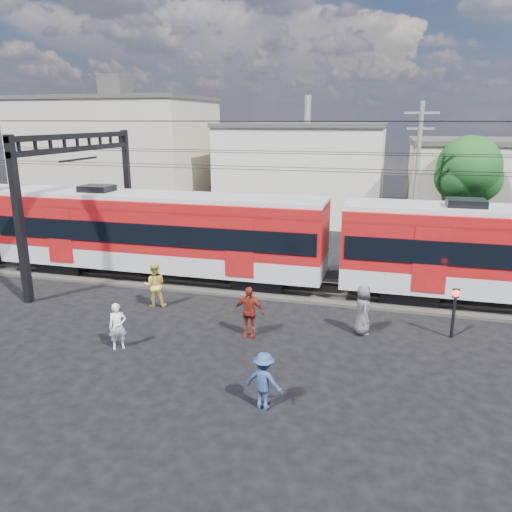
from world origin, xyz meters
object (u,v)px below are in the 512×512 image
Objects in this scene: pedestrian_a at (118,326)px; pedestrian_c at (264,381)px; commuter_train at (163,231)px; crossing_signal at (455,304)px.

pedestrian_a is 6.11m from pedestrian_c.
commuter_train reaches higher than pedestrian_c.
crossing_signal is (12.87, -3.68, -1.12)m from commuter_train.
pedestrian_a is 0.87× the size of crossing_signal.
commuter_train is at bearing 164.06° from crossing_signal.
pedestrian_c is at bearing -57.03° from pedestrian_a.
pedestrian_c is (7.46, -9.80, -1.59)m from commuter_train.
crossing_signal is at bearing -16.08° from pedestrian_a.
crossing_signal is (5.40, 6.13, 0.48)m from pedestrian_c.
crossing_signal is (11.08, 3.86, 0.48)m from pedestrian_a.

